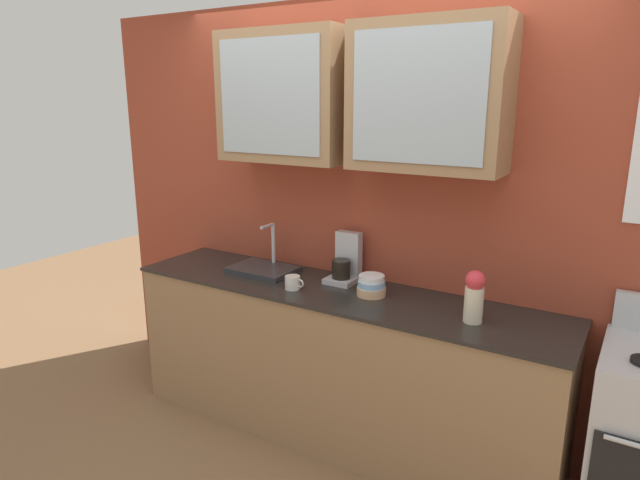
{
  "coord_description": "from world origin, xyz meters",
  "views": [
    {
      "loc": [
        1.46,
        -2.55,
        1.97
      ],
      "look_at": [
        -0.11,
        0.0,
        1.2
      ],
      "focal_mm": 30.86,
      "sensor_mm": 36.0,
      "label": 1
    }
  ],
  "objects_px": {
    "cup_near_sink": "(293,283)",
    "coffee_maker": "(345,263)",
    "sink_faucet": "(264,268)",
    "bowl_stack": "(371,286)",
    "vase": "(474,296)"
  },
  "relations": [
    {
      "from": "coffee_maker",
      "to": "cup_near_sink",
      "type": "bearing_deg",
      "value": -121.98
    },
    {
      "from": "sink_faucet",
      "to": "bowl_stack",
      "type": "distance_m",
      "value": 0.77
    },
    {
      "from": "bowl_stack",
      "to": "coffee_maker",
      "type": "distance_m",
      "value": 0.29
    },
    {
      "from": "sink_faucet",
      "to": "bowl_stack",
      "type": "xyz_separation_m",
      "value": [
        0.77,
        -0.03,
        0.03
      ]
    },
    {
      "from": "cup_near_sink",
      "to": "coffee_maker",
      "type": "relative_size",
      "value": 0.41
    },
    {
      "from": "sink_faucet",
      "to": "coffee_maker",
      "type": "xyz_separation_m",
      "value": [
        0.52,
        0.11,
        0.08
      ]
    },
    {
      "from": "sink_faucet",
      "to": "cup_near_sink",
      "type": "bearing_deg",
      "value": -26.93
    },
    {
      "from": "sink_faucet",
      "to": "coffee_maker",
      "type": "bearing_deg",
      "value": 12.44
    },
    {
      "from": "bowl_stack",
      "to": "cup_near_sink",
      "type": "xyz_separation_m",
      "value": [
        -0.42,
        -0.14,
        -0.02
      ]
    },
    {
      "from": "bowl_stack",
      "to": "cup_near_sink",
      "type": "bearing_deg",
      "value": -161.37
    },
    {
      "from": "vase",
      "to": "coffee_maker",
      "type": "relative_size",
      "value": 0.9
    },
    {
      "from": "bowl_stack",
      "to": "coffee_maker",
      "type": "bearing_deg",
      "value": 149.42
    },
    {
      "from": "sink_faucet",
      "to": "bowl_stack",
      "type": "height_order",
      "value": "sink_faucet"
    },
    {
      "from": "vase",
      "to": "cup_near_sink",
      "type": "xyz_separation_m",
      "value": [
        -1.01,
        -0.07,
        -0.09
      ]
    },
    {
      "from": "bowl_stack",
      "to": "coffee_maker",
      "type": "relative_size",
      "value": 0.55
    }
  ]
}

